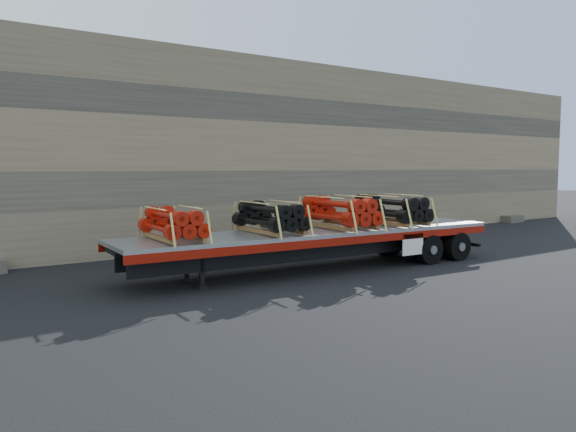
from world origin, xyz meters
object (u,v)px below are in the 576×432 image
trailer (317,250)px  bundle_front (173,224)px  bundle_midrear (338,213)px  bundle_midfront (270,218)px  bundle_rear (390,210)px

trailer → bundle_front: bearing=180.0°
bundle_midrear → bundle_midfront: bearing=-180.0°
bundle_front → bundle_midfront: size_ratio=0.94×
bundle_midrear → bundle_rear: size_ratio=1.02×
bundle_front → bundle_midfront: (2.72, -0.17, 0.02)m
bundle_midrear → bundle_rear: bundle_midrear is taller
bundle_midfront → bundle_midrear: size_ratio=0.91×
bundle_front → trailer: bearing=-0.0°
trailer → bundle_midrear: bearing=0.0°
bundle_midfront → bundle_front: bearing=180.0°
bundle_midfront → bundle_midrear: (2.29, -0.14, 0.04)m
trailer → bundle_midfront: size_ratio=5.08×
bundle_front → bundle_rear: (7.02, -0.43, 0.06)m
trailer → bundle_rear: size_ratio=4.69×
bundle_front → bundle_midrear: 5.02m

